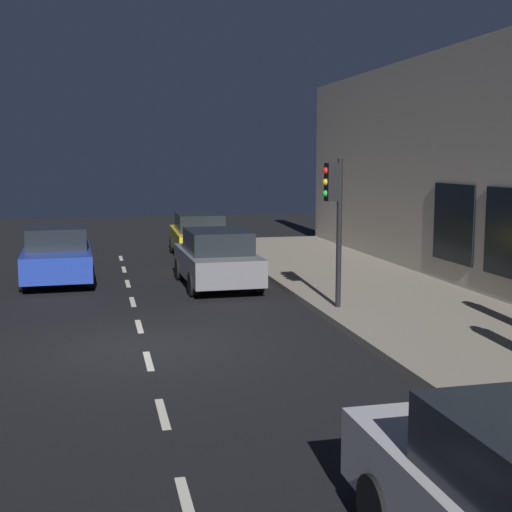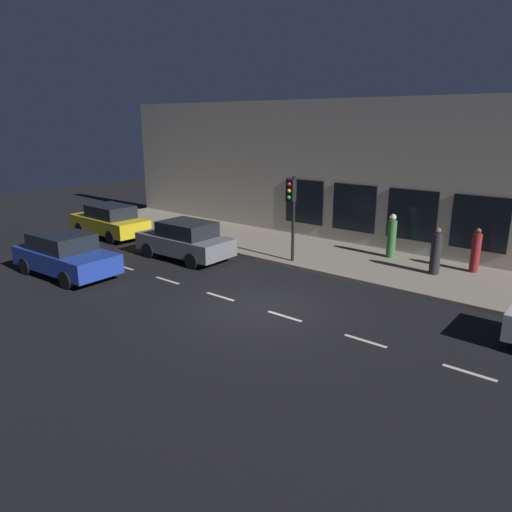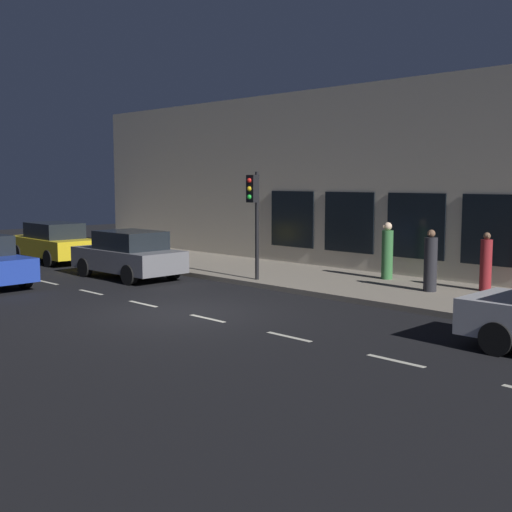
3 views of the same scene
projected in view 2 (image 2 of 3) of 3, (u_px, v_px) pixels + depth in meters
The scene contains 11 objects.
ground_plane at pixel (258, 308), 14.71m from camera, with size 60.00×60.00×0.00m, color black.
sidewalk at pixel (355, 261), 19.36m from camera, with size 4.50×32.00×0.15m.
building_facade at pixel (387, 177), 20.40m from camera, with size 0.65×32.00×6.48m.
lane_centre_line at pixel (285, 316), 14.10m from camera, with size 0.12×27.20×0.01m.
traffic_light at pixel (292, 202), 18.40m from camera, with size 0.47×0.32×3.35m.
parked_car_0 at pixel (185, 240), 19.77m from camera, with size 1.98×4.16×1.58m.
parked_car_1 at pixel (65, 255), 17.64m from camera, with size 2.06×4.35×1.58m.
parked_car_3 at pixel (110, 221), 23.54m from camera, with size 1.96×4.44×1.58m.
pedestrian_0 at pixel (392, 237), 19.44m from camera, with size 0.50×0.50×1.79m.
pedestrian_1 at pixel (476, 252), 17.55m from camera, with size 0.46×0.46×1.65m.
pedestrian_2 at pixel (436, 253), 17.31m from camera, with size 0.44×0.44×1.73m.
Camera 2 is at (-10.69, -8.58, 5.57)m, focal length 33.62 mm.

